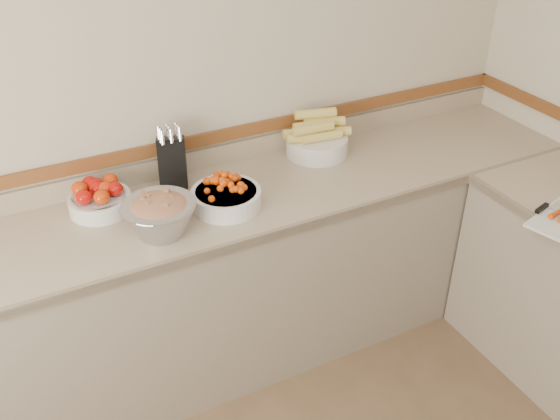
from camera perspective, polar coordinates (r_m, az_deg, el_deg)
name	(u,v)px	position (r m, az deg, el deg)	size (l,w,h in m)	color
back_wall	(139,99)	(2.79, -12.80, 9.88)	(4.00, 4.00, 0.00)	beige
counter_back	(181,294)	(2.95, -9.05, -7.58)	(4.00, 0.65, 1.08)	tan
knife_block	(172,161)	(2.84, -9.82, 4.39)	(0.16, 0.18, 0.30)	black
tomato_bowl	(99,198)	(2.75, -16.19, 1.07)	(0.27, 0.27, 0.13)	white
cherry_tomato_bowl	(226,195)	(2.68, -4.97, 1.34)	(0.30, 0.30, 0.17)	white
corn_bowl	(317,140)	(3.10, 3.37, 6.44)	(0.34, 0.31, 0.23)	white
rhubarb_bowl	(160,215)	(2.52, -10.94, -0.46)	(0.30, 0.30, 0.17)	#B2B2BA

